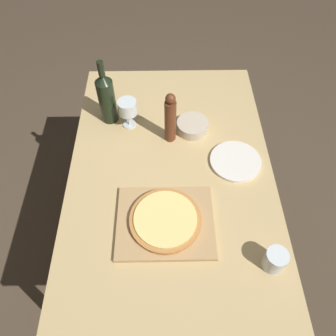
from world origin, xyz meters
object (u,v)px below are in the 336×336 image
(wine_bottle, at_px, (107,97))
(wine_glass, at_px, (128,108))
(pepper_mill, at_px, (170,119))
(small_bowl, at_px, (192,126))
(pizza, at_px, (165,219))

(wine_bottle, height_order, wine_glass, wine_bottle)
(pepper_mill, relative_size, wine_glass, 1.80)
(wine_glass, bearing_deg, small_bowl, -7.32)
(pepper_mill, distance_m, small_bowl, 0.15)
(pizza, height_order, wine_glass, wine_glass)
(wine_glass, bearing_deg, pizza, -72.54)
(pizza, distance_m, pepper_mill, 0.44)
(wine_glass, bearing_deg, wine_bottle, 156.11)
(wine_bottle, distance_m, small_bowl, 0.41)
(small_bowl, bearing_deg, pepper_mill, -154.40)
(wine_glass, height_order, small_bowl, wine_glass)
(small_bowl, bearing_deg, wine_bottle, 168.44)
(pizza, bearing_deg, wine_bottle, 114.64)
(wine_bottle, xyz_separation_m, pepper_mill, (0.28, -0.13, -0.01))
(wine_bottle, height_order, small_bowl, wine_bottle)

